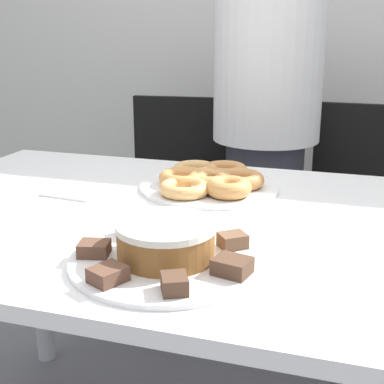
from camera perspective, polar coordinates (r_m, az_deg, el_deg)
table at (r=1.19m, az=2.30°, el=-6.76°), size 1.57×0.92×0.76m
person_standing at (r=2.01m, az=7.89°, el=6.78°), size 0.39×0.39×1.53m
office_chair_left at (r=2.19m, az=-2.04°, el=-2.54°), size 0.48×0.48×0.88m
office_chair_right at (r=2.08m, az=17.32°, el=-4.43°), size 0.45×0.45×0.88m
plate_cake at (r=0.94m, az=-2.76°, el=-7.26°), size 0.34×0.34×0.01m
plate_donuts at (r=1.36m, az=1.89°, el=0.58°), size 0.35×0.35×0.01m
frosted_cake at (r=0.93m, az=-2.79°, el=-5.14°), size 0.17×0.17×0.06m
lamington_0 at (r=0.86m, az=-8.95°, el=-8.69°), size 0.06×0.07×0.02m
lamington_1 at (r=0.82m, az=-1.88°, el=-9.74°), size 0.06×0.06×0.03m
lamington_2 at (r=0.88m, az=4.31°, el=-7.88°), size 0.07×0.06×0.03m
lamington_3 at (r=0.98m, az=4.36°, el=-5.17°), size 0.06×0.06×0.03m
lamington_4 at (r=1.05m, az=-0.37°, el=-3.60°), size 0.04×0.05×0.03m
lamington_5 at (r=1.04m, az=-6.45°, el=-3.95°), size 0.07×0.07×0.02m
lamington_6 at (r=0.96m, az=-10.40°, el=-5.96°), size 0.06×0.06×0.02m
donut_0 at (r=1.36m, az=1.90°, el=1.44°), size 0.11×0.11×0.03m
donut_1 at (r=1.27m, az=4.01°, el=0.48°), size 0.11×0.11×0.04m
donut_2 at (r=1.35m, az=5.09°, el=1.34°), size 0.12×0.12×0.04m
donut_3 at (r=1.43m, az=3.51°, el=2.31°), size 0.12×0.12×0.03m
donut_4 at (r=1.44m, az=0.31°, el=2.40°), size 0.12×0.12×0.03m
donut_5 at (r=1.36m, az=-0.90°, el=1.52°), size 0.13×0.13×0.03m
donut_6 at (r=1.28m, az=-0.81°, el=0.40°), size 0.12×0.12×0.03m
napkin at (r=1.36m, az=-12.43°, el=0.01°), size 0.15×0.12×0.01m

